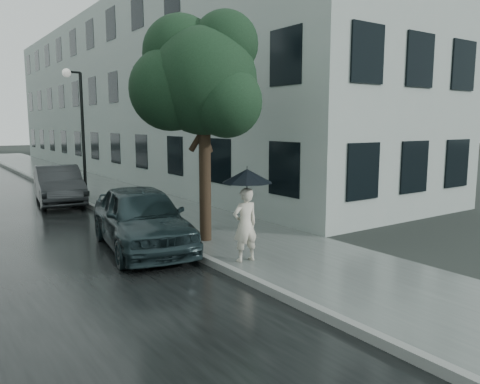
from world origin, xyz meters
TOP-DOWN VIEW (x-y plane):
  - ground at (0.00, 0.00)m, footprint 120.00×120.00m
  - sidewalk at (0.25, 12.00)m, footprint 3.50×60.00m
  - kerb_near at (-1.57, 12.00)m, footprint 0.15×60.00m
  - building_near at (5.47, 19.50)m, footprint 7.02×36.00m
  - pedestrian at (-0.84, 0.99)m, footprint 0.58×0.40m
  - umbrella at (-0.82, 0.96)m, footprint 1.07×1.07m
  - street_tree at (-0.60, 3.10)m, footprint 3.30×2.99m
  - lamp_post at (-1.04, 11.76)m, footprint 0.83×0.42m
  - car_near at (-2.20, 3.14)m, footprint 2.35×4.44m
  - car_far at (-2.20, 10.54)m, footprint 1.95×4.22m

SIDE VIEW (x-z plane):
  - ground at x=0.00m, z-range 0.00..0.00m
  - sidewalk at x=0.25m, z-range 0.00..0.01m
  - kerb_near at x=-1.57m, z-range 0.00..0.15m
  - car_far at x=-2.20m, z-range 0.01..1.34m
  - car_near at x=-2.20m, z-range 0.01..1.45m
  - pedestrian at x=-0.84m, z-range 0.01..1.55m
  - umbrella at x=-0.82m, z-range 1.27..2.31m
  - lamp_post at x=-1.04m, z-range 0.36..5.23m
  - street_tree at x=-0.60m, z-range 1.12..6.58m
  - building_near at x=5.47m, z-range 0.00..9.00m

